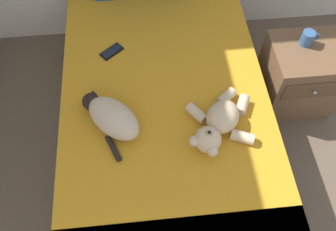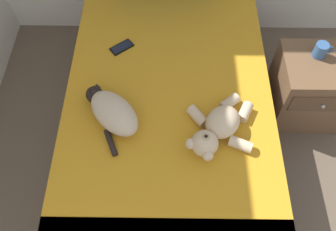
{
  "view_description": "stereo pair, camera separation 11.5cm",
  "coord_description": "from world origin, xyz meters",
  "px_view_note": "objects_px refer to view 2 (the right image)",
  "views": [
    {
      "loc": [
        1.2,
        1.64,
        2.21
      ],
      "look_at": [
        1.3,
        2.66,
        0.57
      ],
      "focal_mm": 38.15,
      "sensor_mm": 36.0,
      "label": 1
    },
    {
      "loc": [
        1.32,
        1.64,
        2.21
      ],
      "look_at": [
        1.3,
        2.66,
        0.57
      ],
      "focal_mm": 38.15,
      "sensor_mm": 36.0,
      "label": 2
    }
  ],
  "objects_px": {
    "nightstand": "(310,88)",
    "cell_phone": "(122,47)",
    "bed": "(168,120)",
    "teddy_bear": "(218,128)",
    "mug": "(321,50)",
    "cat": "(112,111)"
  },
  "relations": [
    {
      "from": "teddy_bear",
      "to": "nightstand",
      "type": "bearing_deg",
      "value": 35.77
    },
    {
      "from": "bed",
      "to": "nightstand",
      "type": "height_order",
      "value": "nightstand"
    },
    {
      "from": "bed",
      "to": "mug",
      "type": "bearing_deg",
      "value": 18.8
    },
    {
      "from": "teddy_bear",
      "to": "cell_phone",
      "type": "bearing_deg",
      "value": 131.97
    },
    {
      "from": "bed",
      "to": "nightstand",
      "type": "xyz_separation_m",
      "value": [
        0.95,
        0.25,
        0.02
      ]
    },
    {
      "from": "cat",
      "to": "mug",
      "type": "distance_m",
      "value": 1.32
    },
    {
      "from": "teddy_bear",
      "to": "mug",
      "type": "xyz_separation_m",
      "value": [
        0.67,
        0.56,
        0.01
      ]
    },
    {
      "from": "teddy_bear",
      "to": "mug",
      "type": "bearing_deg",
      "value": 39.98
    },
    {
      "from": "teddy_bear",
      "to": "mug",
      "type": "height_order",
      "value": "teddy_bear"
    },
    {
      "from": "bed",
      "to": "cat",
      "type": "distance_m",
      "value": 0.47
    },
    {
      "from": "bed",
      "to": "nightstand",
      "type": "relative_size",
      "value": 3.98
    },
    {
      "from": "mug",
      "to": "teddy_bear",
      "type": "bearing_deg",
      "value": -140.02
    },
    {
      "from": "cell_phone",
      "to": "mug",
      "type": "xyz_separation_m",
      "value": [
        1.24,
        -0.07,
        0.07
      ]
    },
    {
      "from": "mug",
      "to": "cell_phone",
      "type": "bearing_deg",
      "value": 176.63
    },
    {
      "from": "cell_phone",
      "to": "bed",
      "type": "bearing_deg",
      "value": -51.97
    },
    {
      "from": "bed",
      "to": "cell_phone",
      "type": "xyz_separation_m",
      "value": [
        -0.31,
        0.39,
        0.26
      ]
    },
    {
      "from": "mug",
      "to": "cat",
      "type": "bearing_deg",
      "value": -159.56
    },
    {
      "from": "nightstand",
      "to": "cell_phone",
      "type": "bearing_deg",
      "value": 173.84
    },
    {
      "from": "teddy_bear",
      "to": "nightstand",
      "type": "relative_size",
      "value": 0.85
    },
    {
      "from": "teddy_bear",
      "to": "cell_phone",
      "type": "height_order",
      "value": "teddy_bear"
    },
    {
      "from": "bed",
      "to": "mug",
      "type": "xyz_separation_m",
      "value": [
        0.93,
        0.32,
        0.33
      ]
    },
    {
      "from": "nightstand",
      "to": "cat",
      "type": "bearing_deg",
      "value": -162.46
    }
  ]
}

